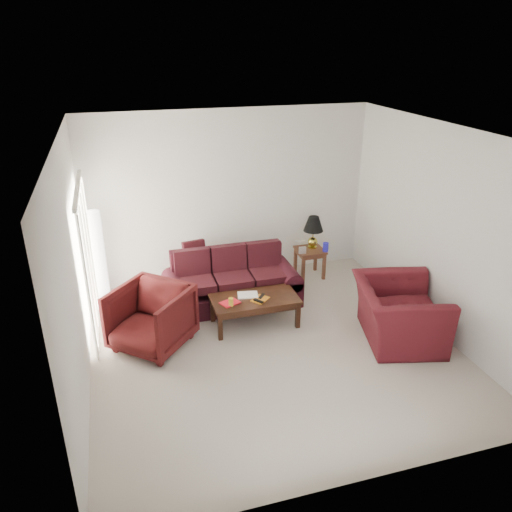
% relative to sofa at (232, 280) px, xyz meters
% --- Properties ---
extents(floor, '(5.00, 5.00, 0.00)m').
position_rel_sofa_xyz_m(floor, '(0.26, -1.36, -0.45)').
color(floor, beige).
rests_on(floor, ground).
extents(blinds, '(0.10, 2.00, 2.16)m').
position_rel_sofa_xyz_m(blinds, '(-2.16, -0.06, 0.63)').
color(blinds, silver).
rests_on(blinds, ground).
extents(sofa, '(2.21, 1.01, 0.89)m').
position_rel_sofa_xyz_m(sofa, '(0.00, 0.00, 0.00)').
color(sofa, black).
rests_on(sofa, ground).
extents(throw_pillow, '(0.41, 0.25, 0.40)m').
position_rel_sofa_xyz_m(throw_pillow, '(-0.47, 0.75, 0.24)').
color(throw_pillow, black).
rests_on(throw_pillow, sofa).
extents(end_table, '(0.52, 0.52, 0.53)m').
position_rel_sofa_xyz_m(end_table, '(1.62, 0.63, -0.18)').
color(end_table, '#4D1F1A').
rests_on(end_table, ground).
extents(table_lamp, '(0.46, 0.46, 0.60)m').
position_rel_sofa_xyz_m(table_lamp, '(1.68, 0.69, 0.39)').
color(table_lamp, gold).
rests_on(table_lamp, end_table).
extents(clock, '(0.13, 0.05, 0.13)m').
position_rel_sofa_xyz_m(clock, '(1.41, 0.49, 0.15)').
color(clock, white).
rests_on(clock, end_table).
extents(blue_canister, '(0.10, 0.10, 0.16)m').
position_rel_sofa_xyz_m(blue_canister, '(1.84, 0.47, 0.17)').
color(blue_canister, '#1E19A5').
rests_on(blue_canister, end_table).
extents(picture_frame, '(0.18, 0.20, 0.06)m').
position_rel_sofa_xyz_m(picture_frame, '(1.51, 0.85, 0.18)').
color(picture_frame, silver).
rests_on(picture_frame, end_table).
extents(floor_lamp, '(0.34, 0.34, 1.60)m').
position_rel_sofa_xyz_m(floor_lamp, '(-2.03, 0.71, 0.36)').
color(floor_lamp, silver).
rests_on(floor_lamp, ground).
extents(armchair_left, '(1.38, 1.38, 0.90)m').
position_rel_sofa_xyz_m(armchair_left, '(-1.38, -0.86, 0.01)').
color(armchair_left, '#400E0F').
rests_on(armchair_left, ground).
extents(armchair_right, '(1.43, 1.55, 0.85)m').
position_rel_sofa_xyz_m(armchair_right, '(2.05, -1.67, -0.02)').
color(armchair_right, '#491017').
rests_on(armchair_right, ground).
extents(coffee_table, '(1.43, 0.98, 0.46)m').
position_rel_sofa_xyz_m(coffee_table, '(0.18, -0.71, -0.22)').
color(coffee_table, black).
rests_on(coffee_table, ground).
extents(magazine_red, '(0.32, 0.29, 0.02)m').
position_rel_sofa_xyz_m(magazine_red, '(-0.21, -0.77, 0.02)').
color(magazine_red, red).
rests_on(magazine_red, coffee_table).
extents(magazine_white, '(0.34, 0.28, 0.02)m').
position_rel_sofa_xyz_m(magazine_white, '(0.10, -0.61, 0.02)').
color(magazine_white, white).
rests_on(magazine_white, coffee_table).
extents(magazine_orange, '(0.32, 0.32, 0.01)m').
position_rel_sofa_xyz_m(magazine_orange, '(0.24, -0.79, 0.02)').
color(magazine_orange, orange).
rests_on(magazine_orange, coffee_table).
extents(remote_a, '(0.13, 0.16, 0.02)m').
position_rel_sofa_xyz_m(remote_a, '(0.19, -0.87, 0.04)').
color(remote_a, black).
rests_on(remote_a, coffee_table).
extents(remote_b, '(0.13, 0.15, 0.02)m').
position_rel_sofa_xyz_m(remote_b, '(0.28, -0.73, 0.04)').
color(remote_b, black).
rests_on(remote_b, coffee_table).
extents(yellow_glass, '(0.09, 0.09, 0.13)m').
position_rel_sofa_xyz_m(yellow_glass, '(-0.22, -0.85, 0.07)').
color(yellow_glass, yellow).
rests_on(yellow_glass, coffee_table).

